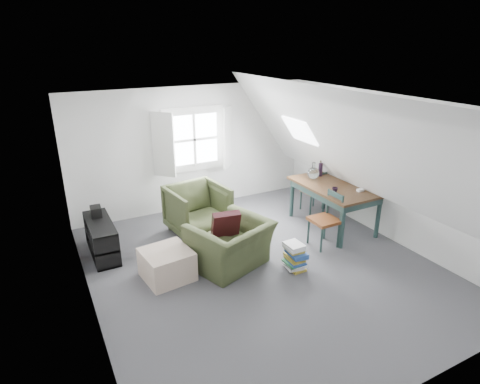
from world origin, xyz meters
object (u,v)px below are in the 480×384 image
armchair_far (199,232)px  dining_chair_far (314,190)px  ottoman (167,264)px  media_shelf (102,240)px  armchair_near (230,265)px  dining_table (334,191)px  dining_chair_near (326,219)px  magazine_stack (295,257)px

armchair_far → dining_chair_far: (2.46, -0.20, 0.45)m
ottoman → dining_chair_far: bearing=15.9°
dining_chair_far → media_shelf: size_ratio=0.77×
armchair_far → armchair_near: bearing=-97.1°
ottoman → dining_table: dining_table is taller
ottoman → dining_chair_near: 2.75m
magazine_stack → ottoman: bearing=159.3°
dining_chair_far → dining_chair_near: size_ratio=0.92×
ottoman → media_shelf: size_ratio=0.59×
armchair_near → dining_chair_far: bearing=-174.8°
ottoman → dining_chair_far: 3.58m
ottoman → dining_chair_far: dining_chair_far is taller
dining_chair_far → dining_chair_near: bearing=38.7°
media_shelf → ottoman: bearing=-62.3°
dining_table → dining_chair_near: size_ratio=1.75×
dining_table → media_shelf: (-4.03, 0.90, -0.46)m
armchair_near → dining_chair_far: size_ratio=1.30×
armchair_far → ottoman: 1.55m
dining_table → media_shelf: size_ratio=1.46×
magazine_stack → armchair_near: bearing=146.5°
armchair_far → dining_chair_near: (1.75, -1.46, 0.49)m
magazine_stack → dining_table: bearing=31.9°
armchair_far → dining_chair_far: 2.51m
ottoman → dining_chair_near: (2.72, -0.28, 0.27)m
dining_table → dining_chair_near: bearing=-136.2°
armchair_far → dining_table: 2.61m
dining_chair_far → media_shelf: (-4.16, 0.17, -0.19)m
armchair_near → dining_chair_far: 2.73m
armchair_near → ottoman: size_ratio=1.69×
dining_chair_far → ottoman: bearing=-5.9°
dining_table → dining_chair_near: dining_chair_near is taller
armchair_far → dining_chair_far: bearing=-12.0°
ottoman → dining_table: 3.36m
dining_table → magazine_stack: bearing=-146.1°
armchair_near → dining_table: size_ratio=0.68×
armchair_near → dining_table: bearing=170.1°
dining_table → dining_chair_far: (0.12, 0.73, -0.26)m
armchair_far → dining_chair_far: size_ratio=1.14×
magazine_stack → dining_chair_far: bearing=45.7°
dining_chair_far → magazine_stack: 2.33m
ottoman → dining_chair_far: size_ratio=0.77×
armchair_far → dining_chair_near: bearing=-47.2°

